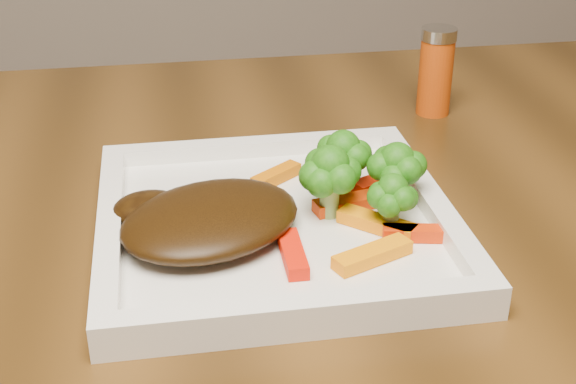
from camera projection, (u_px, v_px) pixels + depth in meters
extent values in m
cube|color=white|center=(275.00, 228.00, 0.63)|extent=(0.27, 0.27, 0.01)
ellipsoid|color=black|center=(211.00, 219.00, 0.60)|extent=(0.18, 0.16, 0.03)
cube|color=orange|center=(372.00, 255.00, 0.57)|extent=(0.06, 0.04, 0.01)
cube|color=red|center=(415.00, 233.00, 0.60)|extent=(0.05, 0.02, 0.01)
cube|color=red|center=(293.00, 254.00, 0.57)|extent=(0.02, 0.06, 0.01)
cube|color=#FF2304|center=(385.00, 180.00, 0.67)|extent=(0.06, 0.04, 0.01)
cube|color=#D06503|center=(276.00, 176.00, 0.68)|extent=(0.05, 0.04, 0.01)
cube|color=orange|center=(377.00, 223.00, 0.61)|extent=(0.06, 0.05, 0.01)
cube|color=red|center=(351.00, 203.00, 0.64)|extent=(0.06, 0.03, 0.01)
cylinder|color=#BE410A|center=(436.00, 71.00, 0.83)|extent=(0.04, 0.04, 0.09)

